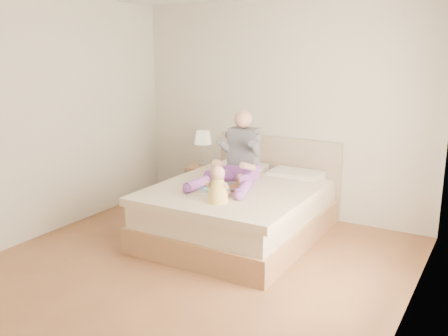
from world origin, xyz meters
The scene contains 7 objects.
room centered at (0.08, 0.01, 1.51)m, with size 4.02×4.22×2.71m.
bed centered at (0.00, 1.08, 0.32)m, with size 1.70×2.18×1.00m.
nightstand centered at (-1.00, 1.86, 0.27)m, with size 0.52×0.48×0.54m.
lamp centered at (-1.02, 1.86, 0.91)m, with size 0.23×0.23×0.48m.
adult centered at (-0.10, 1.15, 0.86)m, with size 0.71×1.04×0.84m.
tray centered at (-0.08, 0.77, 0.64)m, with size 0.52×0.44×0.13m.
baby centered at (0.10, 0.37, 0.76)m, with size 0.25×0.34×0.38m.
Camera 1 is at (2.58, -3.76, 2.14)m, focal length 40.00 mm.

